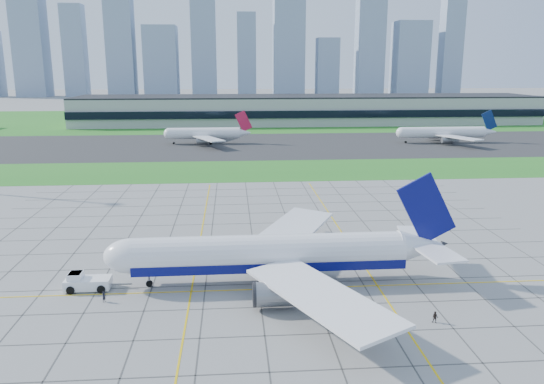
{
  "coord_description": "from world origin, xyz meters",
  "views": [
    {
      "loc": [
        -3.62,
        -75.32,
        32.48
      ],
      "look_at": [
        4.49,
        31.0,
        7.0
      ],
      "focal_mm": 35.0,
      "sensor_mm": 36.0,
      "label": 1
    }
  ],
  "objects_px": {
    "crew_far": "(435,317)",
    "distant_jet_2": "(444,132)",
    "crew_near": "(104,297)",
    "airliner": "(272,254)",
    "distant_jet_1": "(206,133)",
    "pushback_tug": "(86,282)"
  },
  "relations": [
    {
      "from": "distant_jet_1",
      "to": "airliner",
      "type": "bearing_deg",
      "value": -83.67
    },
    {
      "from": "pushback_tug",
      "to": "crew_near",
      "type": "distance_m",
      "value": 5.89
    },
    {
      "from": "airliner",
      "to": "pushback_tug",
      "type": "xyz_separation_m",
      "value": [
        -27.83,
        -0.48,
        -3.42
      ]
    },
    {
      "from": "airliner",
      "to": "distant_jet_1",
      "type": "xyz_separation_m",
      "value": [
        -16.67,
        150.3,
        -0.13
      ]
    },
    {
      "from": "crew_far",
      "to": "distant_jet_2",
      "type": "height_order",
      "value": "distant_jet_2"
    },
    {
      "from": "pushback_tug",
      "to": "airliner",
      "type": "bearing_deg",
      "value": 0.52
    },
    {
      "from": "pushback_tug",
      "to": "crew_near",
      "type": "xyz_separation_m",
      "value": [
        3.67,
        -4.58,
        -0.41
      ]
    },
    {
      "from": "airliner",
      "to": "pushback_tug",
      "type": "height_order",
      "value": "airliner"
    },
    {
      "from": "crew_far",
      "to": "distant_jet_2",
      "type": "bearing_deg",
      "value": 98.64
    },
    {
      "from": "distant_jet_1",
      "to": "crew_near",
      "type": "bearing_deg",
      "value": -92.76
    },
    {
      "from": "crew_far",
      "to": "distant_jet_2",
      "type": "xyz_separation_m",
      "value": [
        65.51,
        160.5,
        3.7
      ]
    },
    {
      "from": "pushback_tug",
      "to": "crew_near",
      "type": "relative_size",
      "value": 6.15
    },
    {
      "from": "distant_jet_2",
      "to": "pushback_tug",
      "type": "bearing_deg",
      "value": -127.79
    },
    {
      "from": "crew_near",
      "to": "crew_far",
      "type": "height_order",
      "value": "crew_far"
    },
    {
      "from": "airliner",
      "to": "distant_jet_1",
      "type": "height_order",
      "value": "airliner"
    },
    {
      "from": "pushback_tug",
      "to": "distant_jet_1",
      "type": "relative_size",
      "value": 0.23
    },
    {
      "from": "pushback_tug",
      "to": "distant_jet_1",
      "type": "xyz_separation_m",
      "value": [
        11.16,
        150.78,
        3.29
      ]
    },
    {
      "from": "airliner",
      "to": "distant_jet_2",
      "type": "height_order",
      "value": "airliner"
    },
    {
      "from": "pushback_tug",
      "to": "crew_far",
      "type": "bearing_deg",
      "value": -17.04
    },
    {
      "from": "airliner",
      "to": "crew_near",
      "type": "bearing_deg",
      "value": -168.64
    },
    {
      "from": "distant_jet_1",
      "to": "distant_jet_2",
      "type": "relative_size",
      "value": 1.0
    },
    {
      "from": "crew_far",
      "to": "airliner",
      "type": "bearing_deg",
      "value": 174.55
    }
  ]
}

